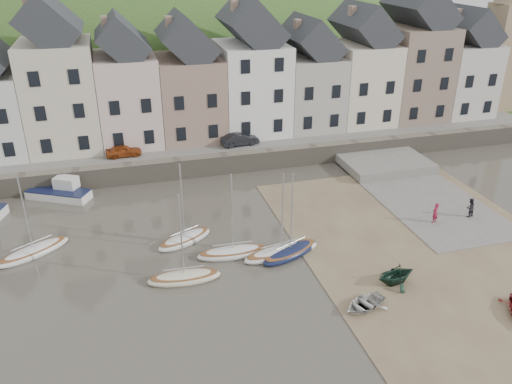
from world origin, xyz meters
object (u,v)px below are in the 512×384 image
object	(u,v)px
person_dark	(470,208)
car_left	(124,151)
person_red	(435,213)
rowboat_white	(364,304)
car_right	(240,139)
rowboat_green	(396,274)
sailboat_0	(33,251)

from	to	relation	value
person_dark	car_left	xyz separation A→B (m)	(-25.33, 16.44, 1.25)
person_red	rowboat_white	bearing A→B (deg)	16.09
car_left	car_right	xyz separation A→B (m)	(11.07, 0.00, 0.06)
car_left	rowboat_white	bearing A→B (deg)	-155.16
rowboat_green	person_red	size ratio (longest dim) A/B	1.61
person_red	car_left	world-z (taller)	car_left
car_left	person_red	bearing A→B (deg)	-128.70
sailboat_0	person_red	bearing A→B (deg)	-6.95
sailboat_0	rowboat_white	distance (m)	22.41
sailboat_0	car_left	world-z (taller)	sailboat_0
rowboat_white	person_red	distance (m)	12.62
rowboat_white	car_right	distance (m)	24.55
rowboat_green	car_right	distance (m)	23.19
person_red	car_left	size ratio (longest dim) A/B	0.51
rowboat_green	car_left	world-z (taller)	car_left
rowboat_green	person_red	xyz separation A→B (m)	(6.80, 6.22, 0.18)
car_right	person_dark	bearing A→B (deg)	-145.12
person_red	car_right	size ratio (longest dim) A/B	0.44
sailboat_0	car_right	distance (m)	22.19
car_left	sailboat_0	bearing A→B (deg)	150.13
sailboat_0	person_dark	world-z (taller)	sailboat_0
rowboat_white	car_right	bearing A→B (deg)	163.35
rowboat_green	person_dark	xyz separation A→B (m)	(9.92, 6.29, 0.15)
rowboat_green	car_right	xyz separation A→B (m)	(-4.34, 22.73, 1.46)
rowboat_white	rowboat_green	bearing A→B (deg)	99.95
sailboat_0	person_dark	bearing A→B (deg)	-6.17
rowboat_green	car_right	bearing A→B (deg)	-178.10
rowboat_white	rowboat_green	world-z (taller)	rowboat_green
rowboat_green	person_red	bearing A→B (deg)	123.55
sailboat_0	person_red	xyz separation A→B (m)	(29.05, -3.54, 0.67)
car_left	car_right	distance (m)	11.07
sailboat_0	rowboat_green	size ratio (longest dim) A/B	2.43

